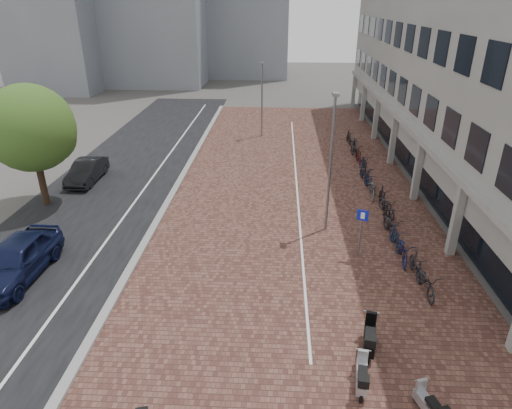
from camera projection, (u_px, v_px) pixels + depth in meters
The scene contains 17 objects.
ground at pixel (247, 303), 16.56m from camera, with size 140.00×140.00×0.00m, color #474442.
plaza_brick at pixel (293, 183), 27.31m from camera, with size 14.50×42.00×0.04m, color brown.
street_asphalt at pixel (119, 180), 27.85m from camera, with size 8.00×50.00×0.03m, color black.
curb at pixel (180, 180), 27.63m from camera, with size 0.35×42.00×0.14m, color gray.
lane_line at pixel (150, 180), 27.75m from camera, with size 0.12×44.00×0.00m, color white.
parking_line at pixel (297, 183), 27.29m from camera, with size 0.10×30.00×0.00m, color white.
office_building at pixel (477, 34), 26.83m from camera, with size 8.40×40.00×15.00m.
car_navy at pixel (16, 259), 17.78m from camera, with size 1.97×4.90×1.67m, color black.
car_dark at pixel (87, 171), 27.39m from camera, with size 1.42×4.07×1.34m, color black.
scooter_front at pixel (362, 375), 12.76m from camera, with size 0.45×1.44×0.99m, color #AFAEB4, non-canonical shape.
scooter_mid at pixel (370, 337), 14.10m from camera, with size 0.51×1.63×1.12m, color black, non-canonical shape.
scooter_back at pixel (430, 406), 11.80m from camera, with size 0.43×1.39×0.95m, color #A2A2A7, non-canonical shape.
parking_sign at pixel (361, 226), 18.86m from camera, with size 0.46×0.23×2.32m.
lamp_near at pixel (330, 166), 20.47m from camera, with size 0.12×0.12×6.65m, color gray.
lamp_far at pixel (262, 101), 35.52m from camera, with size 0.12×0.12×5.88m, color slate.
street_tree at pixel (34, 130), 22.89m from camera, with size 4.54×4.54×6.60m.
bike_row at pixel (373, 185), 25.65m from camera, with size 1.34×21.43×1.05m.
Camera 1 is at (1.04, -13.39, 10.38)m, focal length 30.87 mm.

